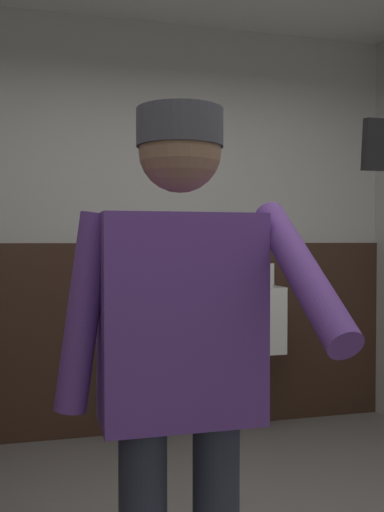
{
  "coord_description": "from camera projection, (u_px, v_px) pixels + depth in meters",
  "views": [
    {
      "loc": [
        -0.77,
        -1.86,
        1.31
      ],
      "look_at": [
        -0.19,
        0.32,
        1.25
      ],
      "focal_mm": 39.55,
      "sensor_mm": 36.0,
      "label": 1
    }
  ],
  "objects": [
    {
      "name": "cell_phone",
      "position": [
        377.0,
        145.0,
        1.2
      ],
      "size": [
        0.06,
        0.03,
        0.11
      ],
      "primitive_type": "cube",
      "rotation": [
        0.08,
        0.0,
        -0.01
      ],
      "color": "black"
    },
    {
      "name": "privacy_divider_panel",
      "position": [
        204.0,
        295.0,
        3.73
      ],
      "size": [
        0.04,
        0.4,
        0.9
      ],
      "primitive_type": "cube",
      "color": "#4C4C51"
    },
    {
      "name": "wainscot_band_back",
      "position": [
        159.0,
        337.0,
        3.88
      ],
      "size": [
        3.37,
        0.03,
        1.3
      ],
      "primitive_type": "cube",
      "color": "#382319",
      "rests_on": "ground_plane"
    },
    {
      "name": "person",
      "position": [
        181.0,
        347.0,
        1.62
      ],
      "size": [
        0.68,
        0.6,
        1.69
      ],
      "color": "#2D3342",
      "rests_on": "ground_plane"
    },
    {
      "name": "wall_back",
      "position": [
        157.0,
        228.0,
        3.94
      ],
      "size": [
        3.97,
        0.12,
        2.8
      ],
      "primitive_type": "cube",
      "color": "#B2B2AD",
      "rests_on": "ground_plane"
    },
    {
      "name": "urinal_middle",
      "position": [
        253.0,
        318.0,
        3.9
      ],
      "size": [
        0.4,
        0.34,
        1.24
      ],
      "color": "white",
      "rests_on": "ground_plane"
    },
    {
      "name": "urinal_left",
      "position": [
        146.0,
        322.0,
        3.71
      ],
      "size": [
        0.4,
        0.34,
        1.24
      ],
      "color": "white",
      "rests_on": "ground_plane"
    }
  ]
}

